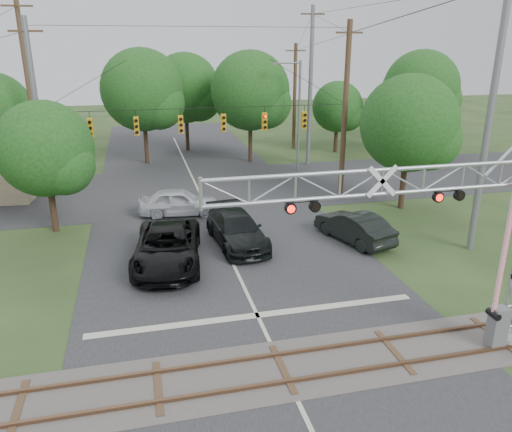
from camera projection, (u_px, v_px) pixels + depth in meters
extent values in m
plane|color=#243B1B|center=(302.00, 411.00, 14.41)|extent=(160.00, 160.00, 0.00)
cube|color=#262629|center=(235.00, 268.00, 23.59)|extent=(14.00, 90.00, 0.02)
cube|color=#262629|center=(198.00, 189.00, 36.45)|extent=(90.00, 12.00, 0.02)
cube|color=#48433E|center=(283.00, 369.00, 16.24)|extent=(90.00, 3.20, 0.05)
cube|color=brown|center=(289.00, 381.00, 15.56)|extent=(90.00, 0.12, 0.14)
cube|color=brown|center=(277.00, 355.00, 16.88)|extent=(90.00, 0.12, 0.14)
cylinder|color=gray|center=(506.00, 338.00, 17.73)|extent=(0.94, 0.94, 0.31)
cube|color=slate|center=(497.00, 328.00, 17.20)|extent=(0.57, 0.47, 1.56)
cube|color=red|center=(506.00, 243.00, 16.10)|extent=(0.15, 0.09, 5.20)
cylinder|color=slate|center=(38.00, 122.00, 28.79)|extent=(0.32, 0.32, 11.50)
cylinder|color=#483421|center=(345.00, 112.00, 32.99)|extent=(0.36, 0.36, 11.50)
cylinder|color=black|center=(202.00, 108.00, 30.72)|extent=(19.00, 0.03, 0.03)
cube|color=orange|center=(91.00, 128.00, 29.55)|extent=(0.30, 0.30, 1.10)
cube|color=orange|center=(137.00, 126.00, 30.14)|extent=(0.30, 0.30, 1.10)
cube|color=orange|center=(181.00, 124.00, 30.73)|extent=(0.30, 0.30, 1.10)
cube|color=orange|center=(223.00, 123.00, 31.32)|extent=(0.30, 0.30, 1.10)
cube|color=orange|center=(264.00, 121.00, 31.91)|extent=(0.30, 0.30, 1.10)
cube|color=orange|center=(304.00, 120.00, 32.50)|extent=(0.30, 0.30, 1.10)
imported|color=black|center=(167.00, 246.00, 23.72)|extent=(3.89, 6.96, 1.84)
imported|color=black|center=(237.00, 229.00, 26.13)|extent=(2.83, 5.94, 1.67)
imported|color=silver|center=(179.00, 202.00, 30.68)|extent=(5.04, 2.46, 1.66)
imported|color=black|center=(354.00, 227.00, 26.59)|extent=(3.07, 5.18, 1.61)
cylinder|color=slate|center=(299.00, 117.00, 40.28)|extent=(0.20, 0.20, 8.81)
cylinder|color=slate|center=(288.00, 63.00, 38.68)|extent=(1.96, 0.12, 0.12)
cube|color=slate|center=(276.00, 64.00, 38.48)|extent=(0.59, 0.24, 0.15)
cylinder|color=#483421|center=(30.00, 96.00, 34.80)|extent=(0.34, 0.34, 13.11)
cube|color=#483421|center=(17.00, 6.00, 32.88)|extent=(2.00, 0.12, 0.12)
cylinder|color=slate|center=(310.00, 88.00, 41.68)|extent=(0.34, 0.34, 12.97)
cube|color=#483421|center=(313.00, 14.00, 39.78)|extent=(2.00, 0.12, 0.12)
cylinder|color=slate|center=(489.00, 120.00, 23.64)|extent=(0.34, 0.34, 13.27)
cylinder|color=#483421|center=(295.00, 97.00, 48.82)|extent=(0.34, 0.34, 10.09)
cube|color=#483421|center=(296.00, 51.00, 47.39)|extent=(2.00, 0.12, 0.12)
cylinder|color=#362518|center=(1.00, 155.00, 38.79)|extent=(0.36, 0.36, 3.73)
cylinder|color=#362518|center=(52.00, 203.00, 27.72)|extent=(0.36, 0.36, 3.35)
sphere|color=#144717|center=(45.00, 149.00, 26.72)|extent=(5.17, 5.17, 5.17)
cylinder|color=#362518|center=(146.00, 138.00, 43.47)|extent=(0.36, 0.36, 4.49)
sphere|color=#144717|center=(142.00, 90.00, 42.13)|extent=(6.94, 6.94, 6.94)
cylinder|color=#362518|center=(187.00, 129.00, 48.84)|extent=(0.36, 0.36, 4.28)
sphere|color=#144717|center=(185.00, 88.00, 47.56)|extent=(6.61, 6.61, 6.61)
cylinder|color=#362518|center=(250.00, 137.00, 44.17)|extent=(0.36, 0.36, 4.40)
sphere|color=#144717|center=(250.00, 91.00, 42.86)|extent=(6.80, 6.80, 6.80)
cylinder|color=#362518|center=(403.00, 179.00, 31.58)|extent=(0.36, 0.36, 3.86)
sphere|color=#144717|center=(409.00, 123.00, 30.43)|extent=(5.96, 5.96, 5.96)
cylinder|color=#362518|center=(336.00, 136.00, 48.26)|extent=(0.36, 0.36, 3.10)
sphere|color=#144717|center=(337.00, 107.00, 47.33)|extent=(4.79, 4.79, 4.79)
cylinder|color=#362518|center=(416.00, 132.00, 46.68)|extent=(0.36, 0.36, 4.40)
sphere|color=#144717|center=(421.00, 88.00, 45.36)|extent=(6.80, 6.80, 6.80)
cylinder|color=#362518|center=(408.00, 122.00, 53.94)|extent=(0.36, 0.36, 3.92)
sphere|color=#144717|center=(411.00, 89.00, 52.78)|extent=(6.05, 6.05, 6.05)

